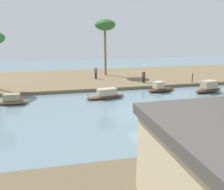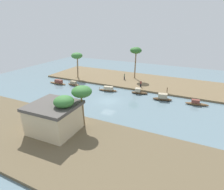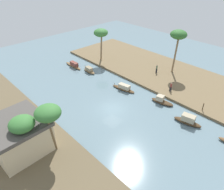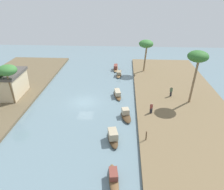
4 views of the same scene
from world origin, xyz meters
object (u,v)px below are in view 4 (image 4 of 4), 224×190
object	(u,v)px
sampan_upstream_small	(114,179)
palm_tree_left_far	(146,44)
sampan_foreground	(117,94)
person_by_mooring	(171,92)
palm_tree_left_near	(198,58)
sampan_near_left_bank	(113,137)
sampan_midstream	(119,74)
riverside_building	(4,84)
sampan_with_tall_canopy	(116,68)
palm_tree_right_short	(7,71)
sampan_downstream_large	(126,115)
mooring_post	(146,136)
person_on_near_bank	(151,109)

from	to	relation	value
sampan_upstream_small	palm_tree_left_far	bearing A→B (deg)	-17.52
sampan_foreground	person_by_mooring	distance (m)	8.93
sampan_upstream_small	palm_tree_left_near	bearing A→B (deg)	-42.69
sampan_near_left_bank	person_by_mooring	world-z (taller)	person_by_mooring
sampan_midstream	person_by_mooring	size ratio (longest dim) A/B	1.98
riverside_building	sampan_upstream_small	bearing A→B (deg)	-134.03
sampan_with_tall_canopy	person_by_mooring	distance (m)	17.14
sampan_upstream_small	sampan_midstream	world-z (taller)	sampan_upstream_small
sampan_foreground	palm_tree_right_short	xyz separation A→B (m)	(-4.26, 16.09, 5.32)
palm_tree_left_near	riverside_building	distance (m)	30.86
person_by_mooring	sampan_downstream_large	bearing A→B (deg)	15.81
sampan_near_left_bank	mooring_post	world-z (taller)	mooring_post
sampan_foreground	mooring_post	bearing A→B (deg)	-172.75
sampan_upstream_small	mooring_post	xyz separation A→B (m)	(6.17, -3.52, 0.58)
sampan_near_left_bank	mooring_post	bearing A→B (deg)	-103.75
sampan_with_tall_canopy	palm_tree_right_short	size ratio (longest dim) A/B	0.81
sampan_near_left_bank	palm_tree_right_short	distance (m)	18.65
sampan_downstream_large	riverside_building	size ratio (longest dim) A/B	0.57
mooring_post	palm_tree_left_far	world-z (taller)	palm_tree_left_far
sampan_foreground	sampan_downstream_large	size ratio (longest dim) A/B	1.21
sampan_midstream	person_on_near_bank	size ratio (longest dim) A/B	2.14
sampan_foreground	person_by_mooring	size ratio (longest dim) A/B	2.68
sampan_foreground	mooring_post	distance (m)	13.02
palm_tree_left_near	palm_tree_right_short	distance (m)	27.86
sampan_upstream_small	sampan_with_tall_canopy	xyz separation A→B (m)	(32.34, 1.25, 0.03)
sampan_downstream_large	person_by_mooring	distance (m)	9.98
sampan_foreground	palm_tree_left_near	size ratio (longest dim) A/B	0.55
sampan_downstream_large	palm_tree_right_short	size ratio (longest dim) A/B	0.61
palm_tree_left_near	palm_tree_left_far	xyz separation A→B (m)	(14.28, 6.21, -1.41)
sampan_foreground	palm_tree_right_short	world-z (taller)	palm_tree_right_short
sampan_with_tall_canopy	mooring_post	size ratio (longest dim) A/B	4.34
sampan_near_left_bank	palm_tree_left_far	size ratio (longest dim) A/B	0.59
riverside_building	sampan_foreground	bearing A→B (deg)	-87.85
sampan_midstream	riverside_building	bearing A→B (deg)	123.63
person_on_near_bank	person_by_mooring	bearing A→B (deg)	-169.64
sampan_foreground	riverside_building	bearing A→B (deg)	84.16
sampan_midstream	person_on_near_bank	bearing A→B (deg)	-158.47
palm_tree_left_near	person_by_mooring	bearing A→B (deg)	55.02
sampan_midstream	palm_tree_right_short	world-z (taller)	palm_tree_right_short
sampan_upstream_small	riverside_building	size ratio (longest dim) A/B	0.65
sampan_foreground	sampan_downstream_large	distance (m)	7.04
palm_tree_left_near	riverside_building	bearing A→B (deg)	88.39
sampan_with_tall_canopy	palm_tree_left_far	distance (m)	8.73
sampan_upstream_small	person_on_near_bank	bearing A→B (deg)	-28.75
sampan_midstream	mooring_post	distance (m)	22.34
sampan_downstream_large	mooring_post	size ratio (longest dim) A/B	3.25
mooring_post	palm_tree_left_near	distance (m)	14.45
palm_tree_right_short	palm_tree_left_near	bearing A→B (deg)	-85.76
mooring_post	palm_tree_left_far	xyz separation A→B (m)	(24.49, -1.58, 5.21)
palm_tree_left_far	person_by_mooring	bearing A→B (deg)	-164.33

